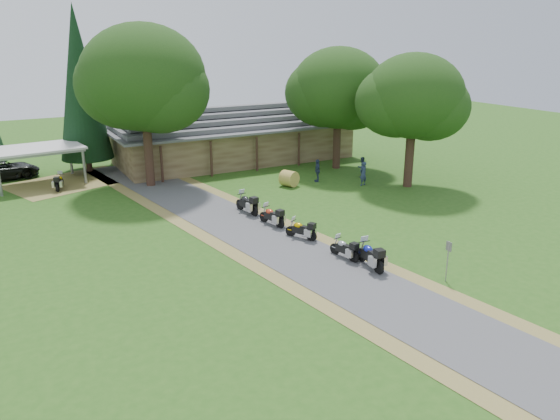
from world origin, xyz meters
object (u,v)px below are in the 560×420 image
lodge (234,133)px  car_dark_suv (2,165)px  motorcycle_carport_a (59,181)px  motorcycle_row_d (272,215)px  motorcycle_row_b (344,248)px  motorcycle_row_c (301,229)px  motorcycle_row_a (370,254)px  motorcycle_row_e (247,202)px  hay_bale (289,178)px  carport (37,166)px

lodge → car_dark_suv: bearing=172.6°
motorcycle_carport_a → motorcycle_row_d: bearing=-126.2°
motorcycle_row_b → motorcycle_row_d: bearing=-2.6°
lodge → motorcycle_row_c: (-4.93, -19.87, -1.86)m
lodge → motorcycle_row_b: bearing=-100.8°
motorcycle_row_a → motorcycle_row_d: size_ratio=1.10×
motorcycle_row_e → hay_bale: (5.48, 4.29, -0.11)m
car_dark_suv → carport: bearing=-151.5°
motorcycle_row_d → motorcycle_carport_a: bearing=21.4°
carport → car_dark_suv: (-2.28, 2.92, -0.29)m
motorcycle_row_a → motorcycle_row_e: bearing=15.0°
lodge → motorcycle_row_b: lodge is taller
motorcycle_row_a → motorcycle_carport_a: size_ratio=1.13×
carport → motorcycle_row_a: bearing=-70.0°
motorcycle_row_a → motorcycle_row_b: (-0.42, 1.52, -0.12)m
motorcycle_row_a → motorcycle_row_b: motorcycle_row_a is taller
lodge → motorcycle_row_d: (-5.29, -17.11, -1.82)m
motorcycle_row_d → motorcycle_row_c: bearing=174.3°
motorcycle_row_a → lodge: bearing=-2.7°
motorcycle_row_c → motorcycle_row_d: (-0.36, 2.76, 0.04)m
carport → motorcycle_carport_a: carport is taller
motorcycle_carport_a → hay_bale: (15.04, -7.23, -0.03)m
carport → car_dark_suv: carport is taller
lodge → car_dark_suv: (-18.56, 2.41, -1.35)m
car_dark_suv → motorcycle_row_a: (14.56, -27.21, -0.41)m
motorcycle_row_d → motorcycle_row_e: bearing=-7.3°
motorcycle_row_a → motorcycle_row_d: motorcycle_row_a is taller
car_dark_suv → hay_bale: car_dark_suv is taller
motorcycle_row_e → car_dark_suv: bearing=29.7°
hay_bale → motorcycle_row_b: bearing=-108.1°
motorcycle_row_a → hay_bale: size_ratio=1.73×
car_dark_suv → motorcycle_row_a: size_ratio=2.84×
lodge → motorcycle_row_e: size_ratio=10.56×
lodge → motorcycle_row_d: lodge is taller
lodge → motorcycle_row_d: size_ratio=11.59×
motorcycle_row_d → motorcycle_carport_a: 17.38m
lodge → motorcycle_carport_a: size_ratio=11.90×
motorcycle_row_d → carport: bearing=20.4°
car_dark_suv → motorcycle_row_a: bearing=-161.3°
motorcycle_row_d → hay_bale: (5.19, 7.09, -0.05)m
carport → motorcycle_row_c: size_ratio=3.75×
motorcycle_row_c → hay_bale: bearing=-53.5°
carport → car_dark_suv: size_ratio=1.12×
motorcycle_row_c → carport: bearing=3.1°
lodge → car_dark_suv: 18.77m
car_dark_suv → motorcycle_carport_a: bearing=-156.0°
motorcycle_row_e → hay_bale: motorcycle_row_e is taller
carport → motorcycle_row_b: 25.67m
car_dark_suv → motorcycle_row_c: 26.13m
lodge → hay_bale: size_ratio=18.25×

